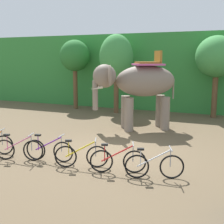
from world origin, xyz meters
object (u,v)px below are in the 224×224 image
tree_center_left (75,57)px  bike_red (118,160)px  tree_left (217,57)px  elephant (139,84)px  bike_purple (49,150)px  bike_white (154,166)px  bike_pink (19,149)px  tree_far_left (116,58)px  bike_yellow (81,156)px

tree_center_left → bike_red: 12.79m
tree_left → elephant: 5.65m
bike_purple → bike_white: (3.66, -0.09, 0.00)m
tree_center_left → elephant: bearing=-35.3°
bike_pink → bike_purple: (1.00, 0.34, 0.00)m
tree_left → bike_red: tree_left is taller
tree_left → elephant: tree_left is taller
bike_pink → bike_white: same height
tree_left → elephant: (-3.13, -4.53, -1.28)m
tree_left → elephant: bearing=-124.7°
tree_far_left → bike_pink: (0.50, -9.84, -3.06)m
tree_center_left → bike_purple: 11.48m
elephant → bike_purple: elephant is taller
bike_red → bike_white: 1.13m
elephant → bike_yellow: bearing=-89.4°
bike_purple → bike_white: bearing=-1.4°
bike_pink → bike_yellow: size_ratio=1.04×
tree_center_left → tree_left: size_ratio=0.99×
bike_pink → bike_purple: bearing=18.7°
bike_purple → tree_center_left: bearing=115.3°
bike_purple → tree_left: bearing=67.0°
bike_purple → bike_red: size_ratio=1.05×
bike_white → tree_center_left: bearing=129.8°
bike_white → bike_red: bearing=179.8°
bike_purple → elephant: bearing=78.0°
tree_far_left → bike_yellow: bearing=-73.8°
tree_far_left → tree_left: size_ratio=1.04×
bike_red → bike_purple: bearing=178.1°
tree_far_left → tree_left: tree_far_left is taller
bike_purple → bike_red: 2.53m
tree_center_left → bike_yellow: size_ratio=2.92×
elephant → bike_white: bearing=-67.4°
bike_yellow → bike_white: size_ratio=0.99×
bike_yellow → tree_far_left: bearing=106.2°
tree_left → bike_purple: 11.59m
tree_far_left → bike_purple: bearing=-81.0°
bike_pink → tree_center_left: bearing=109.9°
tree_center_left → tree_left: bearing=1.9°
bike_pink → bike_red: 3.53m
tree_left → bike_pink: (-5.36, -10.62, -3.10)m
tree_far_left → bike_red: (4.02, -9.58, -3.06)m
tree_center_left → elephant: size_ratio=1.16×
tree_far_left → bike_pink: 10.31m
bike_pink → tree_left: bearing=63.2°
tree_center_left → bike_yellow: bearing=-59.2°
tree_left → bike_purple: bearing=-113.0°
tree_center_left → bike_white: bearing=-50.2°
bike_yellow → bike_white: 2.36m
tree_center_left → bike_yellow: tree_center_left is taller
tree_far_left → bike_yellow: size_ratio=3.08×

